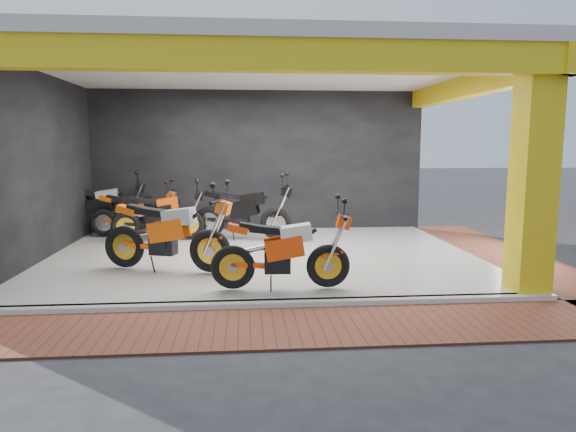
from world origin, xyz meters
name	(u,v)px	position (x,y,z in m)	size (l,w,h in m)	color
ground	(267,287)	(0.00, 0.00, 0.00)	(80.00, 80.00, 0.00)	#2D2D30
showroom_floor	(262,256)	(0.00, 2.00, 0.05)	(8.00, 6.00, 0.10)	silver
showroom_ceiling	(261,67)	(0.00, 2.00, 3.60)	(8.40, 6.40, 0.20)	beige
back_wall	(258,162)	(0.00, 5.10, 1.75)	(8.20, 0.20, 3.50)	black
left_wall	(36,169)	(-4.10, 2.00, 1.75)	(0.20, 6.20, 3.50)	black
corner_column	(534,176)	(3.75, -0.75, 1.75)	(0.50, 0.50, 3.50)	yellow
header_beam_front	(269,56)	(0.00, -1.00, 3.30)	(8.40, 0.30, 0.40)	yellow
header_beam_right	(471,86)	(4.00, 2.00, 3.30)	(0.30, 6.40, 0.40)	yellow
floor_kerb	(270,304)	(0.00, -1.02, 0.05)	(8.00, 0.20, 0.10)	silver
paver_front	(274,327)	(0.00, -1.80, 0.01)	(9.00, 1.40, 0.03)	brown
paver_right	(501,254)	(4.80, 2.00, 0.01)	(1.40, 7.00, 0.03)	brown
moto_hero	(328,245)	(0.87, -0.50, 0.75)	(2.13, 0.79, 1.30)	#FF460A
moto_row_a	(210,230)	(-0.90, 0.53, 0.82)	(2.37, 0.88, 1.45)	#FF5C0A
moto_row_b	(276,208)	(0.35, 3.39, 0.81)	(2.34, 0.87, 1.43)	black
moto_row_c	(190,211)	(-1.54, 3.63, 0.74)	(2.11, 0.78, 1.29)	black
moto_row_d	(162,210)	(-2.19, 4.03, 0.73)	(2.06, 0.76, 1.26)	#DF4C09
moto_row_e	(131,203)	(-3.03, 4.68, 0.81)	(2.34, 0.87, 1.43)	black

